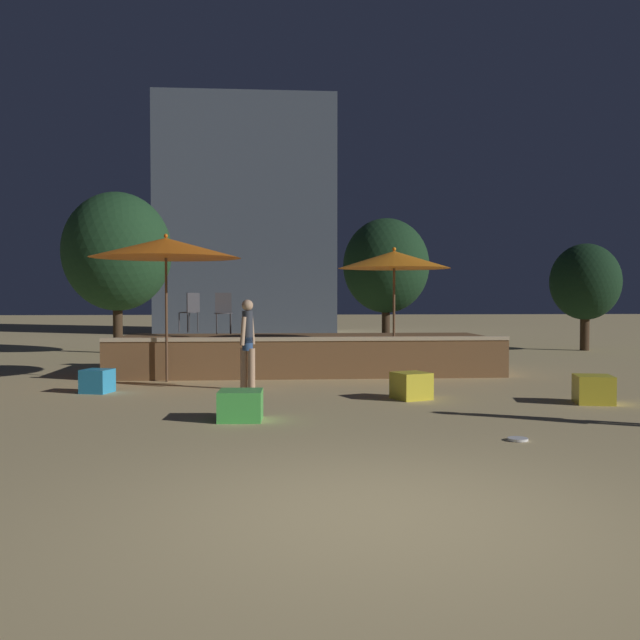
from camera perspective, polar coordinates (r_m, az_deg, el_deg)
The scene contains 16 objects.
ground_plane at distance 5.66m, azimuth 4.83°, elevation -15.29°, with size 120.00×120.00×0.00m, color tan.
wooden_deck at distance 15.87m, azimuth -1.23°, elevation -2.74°, with size 8.25×3.11×0.86m.
patio_umbrella_0 at distance 14.66m, azimuth 5.95°, elevation 4.80°, with size 2.29×2.29×2.68m.
patio_umbrella_1 at distance 14.28m, azimuth -12.23°, elevation 5.65°, with size 2.92×2.92×2.90m.
cube_seat_0 at distance 11.74m, azimuth 7.31°, elevation -5.24°, with size 0.68×0.68×0.44m.
cube_seat_1 at distance 13.00m, azimuth -17.39°, elevation -4.68°, with size 0.57×0.57×0.41m.
cube_seat_2 at distance 11.96m, azimuth 21.04°, elevation -5.20°, with size 0.65×0.65×0.44m.
cube_seat_3 at distance 9.74m, azimuth -6.38°, elevation -6.80°, with size 0.61×0.61×0.41m.
person_1 at distance 12.83m, azimuth -5.82°, elevation -1.76°, with size 0.29×0.45×1.62m.
bistro_chair_0 at distance 16.55m, azimuth -10.28°, elevation 0.92°, with size 0.48×0.48×0.90m.
bistro_chair_1 at distance 15.77m, azimuth -7.73°, elevation 0.89°, with size 0.40×0.40×0.90m.
frisbee_disc at distance 8.68m, azimuth 15.54°, elevation -9.17°, with size 0.24×0.24×0.03m.
background_tree_0 at distance 21.91m, azimuth -15.92°, elevation 5.27°, with size 3.18×3.18×4.74m.
background_tree_1 at distance 23.51m, azimuth 20.46°, elevation 2.86°, with size 2.14×2.14×3.31m.
background_tree_2 at distance 24.69m, azimuth 5.30°, elevation 4.33°, with size 2.96×2.96×4.36m.
distant_building at distance 33.45m, azimuth -5.91°, elevation 8.10°, with size 8.03×4.35×10.58m.
Camera 1 is at (-0.87, -5.34, 1.67)m, focal length 40.00 mm.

